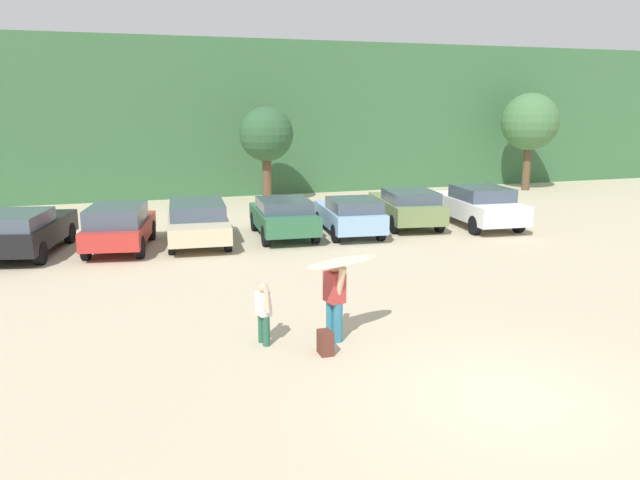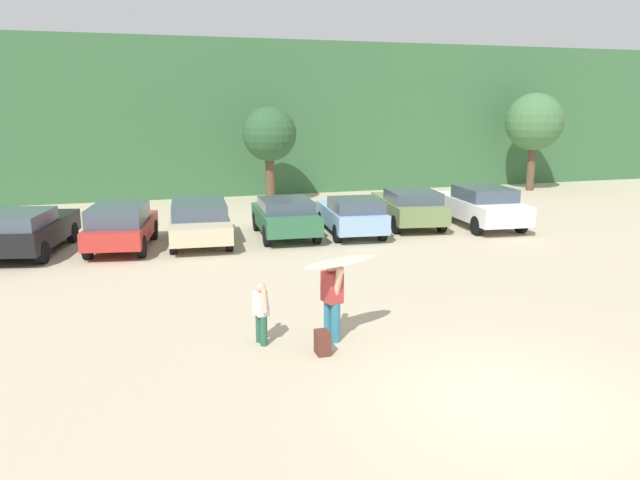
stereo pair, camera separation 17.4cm
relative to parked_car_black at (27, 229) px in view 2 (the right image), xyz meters
name	(u,v)px [view 2 (the right image)]	position (x,y,z in m)	size (l,w,h in m)	color
ground_plane	(506,400)	(8.57, -12.76, -0.79)	(120.00, 120.00, 0.00)	#C1B293
hillside_ridge	(222,117)	(8.57, 16.27, 3.06)	(108.00, 12.00, 7.71)	#38663D
tree_center_left	(269,135)	(9.44, 7.73, 2.38)	(2.50, 2.50, 4.47)	brown
tree_center	(534,122)	(23.81, 7.77, 2.83)	(3.02, 3.02, 5.16)	brown
parked_car_black	(27,229)	(0.00, 0.00, 0.00)	(2.75, 4.61, 1.46)	black
parked_car_red	(121,225)	(2.77, -0.19, 0.01)	(2.43, 4.22, 1.48)	#B72D28
parked_car_champagne	(199,220)	(5.28, 0.18, -0.04)	(2.30, 4.68, 1.37)	beige
parked_car_forest_green	(285,216)	(8.24, 0.12, -0.04)	(2.12, 4.09, 1.36)	#2D6642
parked_car_sky_blue	(352,215)	(10.60, -0.20, -0.06)	(2.15, 4.11, 1.36)	#84ADD1
parked_car_olive_green	(409,206)	(13.22, 0.62, -0.03)	(2.52, 4.55, 1.42)	#6B7F4C
parked_car_white	(481,205)	(15.81, -0.26, 0.02)	(2.30, 4.74, 1.54)	white
person_adult	(332,295)	(6.76, -9.51, 0.13)	(0.38, 0.77, 1.64)	teal
person_child	(261,309)	(5.38, -9.32, -0.09)	(0.29, 0.52, 1.24)	#26593F
surfboard_cream	(341,261)	(6.88, -9.66, 0.84)	(1.79, 1.09, 0.11)	beige
backpack_dropped	(322,343)	(6.35, -10.16, -0.56)	(0.24, 0.34, 0.45)	#592D23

